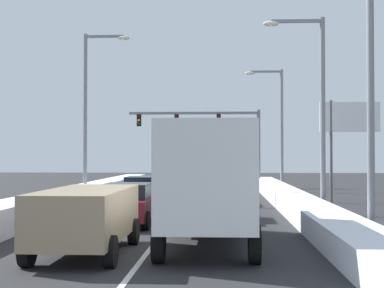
# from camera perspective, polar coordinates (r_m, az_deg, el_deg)

# --- Properties ---
(ground_plane) EXTENTS (120.00, 120.00, 0.00)m
(ground_plane) POSITION_cam_1_polar(r_m,az_deg,el_deg) (22.95, -1.90, -7.49)
(ground_plane) COLOR #28282B
(lane_stripe_between_right_lane_and_center_lane) EXTENTS (0.14, 42.41, 0.01)m
(lane_stripe_between_right_lane_and_center_lane) POSITION_cam_1_polar(r_m,az_deg,el_deg) (26.77, -1.19, -6.57)
(lane_stripe_between_right_lane_and_center_lane) COLOR silver
(lane_stripe_between_right_lane_and_center_lane) RESTS_ON ground
(snow_bank_right_shoulder) EXTENTS (1.56, 42.41, 0.73)m
(snow_bank_right_shoulder) POSITION_cam_1_polar(r_m,az_deg,el_deg) (26.88, 10.21, -5.76)
(snow_bank_right_shoulder) COLOR white
(snow_bank_right_shoulder) RESTS_ON ground
(snow_bank_left_shoulder) EXTENTS (1.59, 42.41, 0.94)m
(snow_bank_left_shoulder) POSITION_cam_1_polar(r_m,az_deg,el_deg) (27.62, -12.27, -5.41)
(snow_bank_left_shoulder) COLOR white
(snow_bank_left_shoulder) RESTS_ON ground
(box_truck_right_lane_nearest) EXTENTS (2.53, 7.20, 3.36)m
(box_truck_right_lane_nearest) POSITION_cam_1_polar(r_m,az_deg,el_deg) (15.82, 1.68, -3.46)
(box_truck_right_lane_nearest) COLOR slate
(box_truck_right_lane_nearest) RESTS_ON ground
(sedan_green_right_lane_second) EXTENTS (2.00, 4.50, 1.51)m
(sedan_green_right_lane_second) POSITION_cam_1_polar(r_m,az_deg,el_deg) (23.12, 2.05, -5.54)
(sedan_green_right_lane_second) COLOR #1E5633
(sedan_green_right_lane_second) RESTS_ON ground
(sedan_white_right_lane_third) EXTENTS (2.00, 4.50, 1.51)m
(sedan_white_right_lane_third) POSITION_cam_1_polar(r_m,az_deg,el_deg) (29.85, 2.19, -4.55)
(sedan_white_right_lane_third) COLOR silver
(sedan_white_right_lane_third) RESTS_ON ground
(suv_tan_center_lane_nearest) EXTENTS (2.16, 4.90, 1.67)m
(suv_tan_center_lane_nearest) POSITION_cam_1_polar(r_m,az_deg,el_deg) (14.93, -10.52, -6.98)
(suv_tan_center_lane_nearest) COLOR #937F60
(suv_tan_center_lane_nearest) RESTS_ON ground
(sedan_maroon_center_lane_second) EXTENTS (2.00, 4.50, 1.51)m
(sedan_maroon_center_lane_second) POSITION_cam_1_polar(r_m,az_deg,el_deg) (21.13, -6.47, -5.95)
(sedan_maroon_center_lane_second) COLOR maroon
(sedan_maroon_center_lane_second) RESTS_ON ground
(sedan_navy_center_lane_third) EXTENTS (2.00, 4.50, 1.51)m
(sedan_navy_center_lane_third) POSITION_cam_1_polar(r_m,az_deg,el_deg) (27.95, -4.78, -4.78)
(sedan_navy_center_lane_third) COLOR navy
(sedan_navy_center_lane_third) RESTS_ON ground
(traffic_light_gantry) EXTENTS (10.60, 0.47, 6.20)m
(traffic_light_gantry) POSITION_cam_1_polar(r_m,az_deg,el_deg) (45.90, 2.04, 1.59)
(traffic_light_gantry) COLOR slate
(traffic_light_gantry) RESTS_ON ground
(street_lamp_right_near) EXTENTS (2.66, 0.36, 8.41)m
(street_lamp_right_near) POSITION_cam_1_polar(r_m,az_deg,el_deg) (17.58, 16.29, 6.99)
(street_lamp_right_near) COLOR gray
(street_lamp_right_near) RESTS_ON ground
(street_lamp_right_mid) EXTENTS (2.66, 0.36, 8.48)m
(street_lamp_right_mid) POSITION_cam_1_polar(r_m,az_deg,el_deg) (25.10, 12.15, 4.64)
(street_lamp_right_mid) COLOR gray
(street_lamp_right_mid) RESTS_ON ground
(street_lamp_right_far) EXTENTS (2.66, 0.36, 8.57)m
(street_lamp_right_far) POSITION_cam_1_polar(r_m,az_deg,el_deg) (40.34, 8.47, 2.51)
(street_lamp_right_far) COLOR gray
(street_lamp_right_far) RESTS_ON ground
(street_lamp_left_mid) EXTENTS (2.66, 0.36, 9.44)m
(street_lamp_left_mid) POSITION_cam_1_polar(r_m,az_deg,el_deg) (32.86, -10.09, 4.14)
(street_lamp_left_mid) COLOR gray
(street_lamp_left_mid) RESTS_ON ground
(roadside_sign_right) EXTENTS (3.20, 0.16, 5.50)m
(roadside_sign_right) POSITION_cam_1_polar(r_m,az_deg,el_deg) (31.66, 15.51, 1.58)
(roadside_sign_right) COLOR #59595B
(roadside_sign_right) RESTS_ON ground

